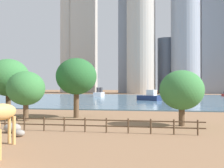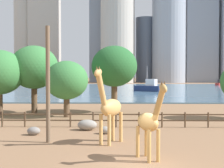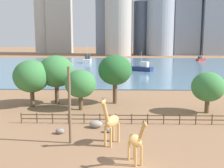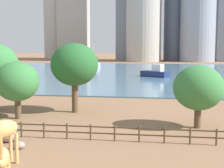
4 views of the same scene
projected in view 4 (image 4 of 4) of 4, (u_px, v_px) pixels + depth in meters
ground_plane at (134, 72)px, 94.66m from camera, size 400.00×400.00×0.00m
harbor_water at (133, 73)px, 91.71m from camera, size 180.00×86.00×0.20m
giraffe_tall at (0, 130)px, 21.32m from camera, size 2.06×3.03×5.09m
giraffe_companion at (2, 159)px, 16.88m from camera, size 1.63×2.88×4.27m
boulder_near_fence at (19, 145)px, 25.13m from camera, size 0.90×0.76×0.57m
boulder_by_pole at (9, 137)px, 26.96m from camera, size 1.57×1.14×0.85m
enclosure_fence at (57, 130)px, 27.85m from camera, size 26.12×0.14×1.30m
tree_center_broad at (198, 88)px, 31.11m from camera, size 4.59×4.59×5.80m
tree_right_tall at (17, 82)px, 35.05m from camera, size 4.52×4.52×5.90m
tree_left_small at (75, 65)px, 38.22m from camera, size 5.32×5.32×7.80m
boat_ferry at (94, 64)px, 108.53m from camera, size 2.91×7.80×6.98m
boat_sailboat at (155, 73)px, 79.05m from camera, size 6.90×5.57×5.98m
skyline_block_central at (175, 27)px, 161.46m from camera, size 10.17×10.17×31.49m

